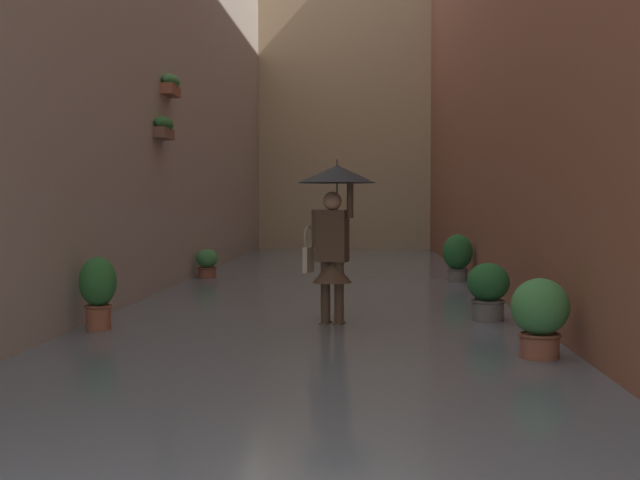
% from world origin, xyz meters
% --- Properties ---
extents(ground_plane, '(60.48, 60.48, 0.00)m').
position_xyz_m(ground_plane, '(0.00, -12.10, 0.00)').
color(ground_plane, slate).
extents(flood_water, '(6.39, 30.19, 0.09)m').
position_xyz_m(flood_water, '(0.00, -12.10, 0.04)').
color(flood_water, slate).
rests_on(flood_water, ground_plane).
extents(building_facade_right, '(2.04, 28.19, 9.93)m').
position_xyz_m(building_facade_right, '(3.69, -12.09, 4.96)').
color(building_facade_right, '#A89989').
rests_on(building_facade_right, ground_plane).
extents(building_facade_far, '(9.19, 1.80, 8.76)m').
position_xyz_m(building_facade_far, '(0.00, -25.09, 4.38)').
color(building_facade_far, tan).
rests_on(building_facade_far, ground_plane).
extents(person_wading, '(0.97, 0.97, 2.14)m').
position_xyz_m(person_wading, '(-0.30, -7.96, 1.48)').
color(person_wading, '#4C4233').
rests_on(person_wading, ground_plane).
extents(potted_plant_mid_right, '(0.44, 0.44, 0.66)m').
position_xyz_m(potted_plant_mid_right, '(2.53, -14.12, 0.35)').
color(potted_plant_mid_right, brown).
rests_on(potted_plant_mid_right, ground_plane).
extents(potted_plant_near_left, '(0.57, 0.57, 0.99)m').
position_xyz_m(potted_plant_near_left, '(-2.46, -13.54, 0.56)').
color(potted_plant_near_left, '#66605B').
rests_on(potted_plant_near_left, ground_plane).
extents(potted_plant_mid_left, '(0.55, 0.55, 0.83)m').
position_xyz_m(potted_plant_mid_left, '(-2.26, -8.35, 0.46)').
color(potted_plant_mid_left, '#66605B').
rests_on(potted_plant_mid_left, ground_plane).
extents(potted_plant_near_right, '(0.44, 0.44, 0.96)m').
position_xyz_m(potted_plant_near_right, '(2.50, -7.32, 0.56)').
color(potted_plant_near_right, '#9E563D').
rests_on(potted_plant_near_right, ground_plane).
extents(potted_plant_far_left, '(0.57, 0.57, 0.86)m').
position_xyz_m(potted_plant_far_left, '(-2.39, -5.85, 0.50)').
color(potted_plant_far_left, brown).
rests_on(potted_plant_far_left, ground_plane).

